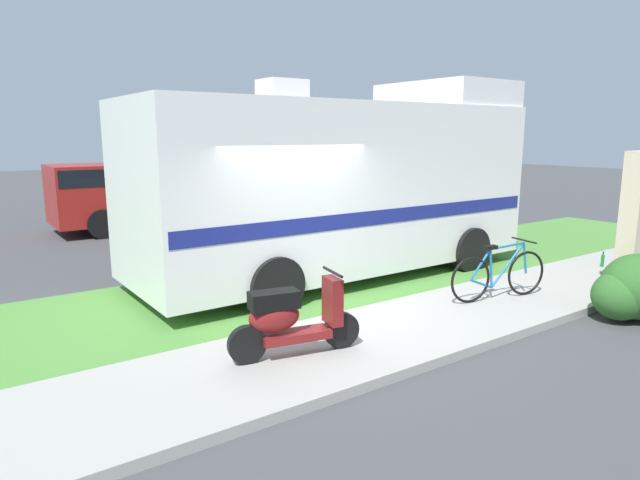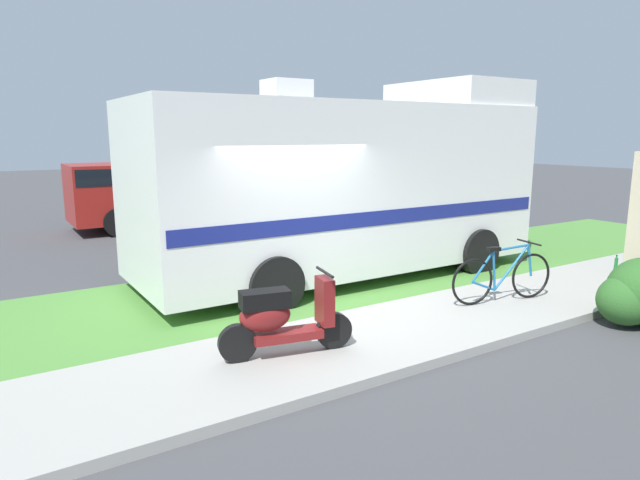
{
  "view_description": "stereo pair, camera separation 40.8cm",
  "coord_description": "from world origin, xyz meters",
  "px_view_note": "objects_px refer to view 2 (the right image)",
  "views": [
    {
      "loc": [
        -4.37,
        -6.26,
        2.65
      ],
      "look_at": [
        0.29,
        0.3,
        1.1
      ],
      "focal_mm": 30.85,
      "sensor_mm": 36.0,
      "label": 1
    },
    {
      "loc": [
        -4.03,
        -6.49,
        2.65
      ],
      "look_at": [
        0.29,
        0.3,
        1.1
      ],
      "focal_mm": 30.85,
      "sensor_mm": 36.0,
      "label": 2
    }
  ],
  "objects_px": {
    "bicycle": "(502,276)",
    "bottle_green": "(616,264)",
    "motorhome_rv": "(346,184)",
    "scooter": "(282,318)",
    "pickup_truck_near": "(318,196)",
    "pickup_truck_far": "(148,194)"
  },
  "relations": [
    {
      "from": "bicycle",
      "to": "pickup_truck_far",
      "type": "relative_size",
      "value": 0.33
    },
    {
      "from": "motorhome_rv",
      "to": "bottle_green",
      "type": "distance_m",
      "value": 5.34
    },
    {
      "from": "pickup_truck_far",
      "to": "scooter",
      "type": "bearing_deg",
      "value": -97.53
    },
    {
      "from": "motorhome_rv",
      "to": "bicycle",
      "type": "relative_size",
      "value": 4.24
    },
    {
      "from": "motorhome_rv",
      "to": "bottle_green",
      "type": "xyz_separation_m",
      "value": [
        4.33,
        -2.74,
        -1.51
      ]
    },
    {
      "from": "bicycle",
      "to": "bottle_green",
      "type": "height_order",
      "value": "bicycle"
    },
    {
      "from": "bottle_green",
      "to": "scooter",
      "type": "bearing_deg",
      "value": -178.51
    },
    {
      "from": "scooter",
      "to": "bicycle",
      "type": "xyz_separation_m",
      "value": [
        3.85,
        0.03,
        -0.06
      ]
    },
    {
      "from": "pickup_truck_far",
      "to": "pickup_truck_near",
      "type": "bearing_deg",
      "value": -41.43
    },
    {
      "from": "bottle_green",
      "to": "pickup_truck_near",
      "type": "bearing_deg",
      "value": 107.44
    },
    {
      "from": "bicycle",
      "to": "pickup_truck_far",
      "type": "bearing_deg",
      "value": 103.28
    },
    {
      "from": "bicycle",
      "to": "pickup_truck_near",
      "type": "distance_m",
      "value": 7.32
    },
    {
      "from": "pickup_truck_near",
      "to": "pickup_truck_far",
      "type": "bearing_deg",
      "value": 138.57
    },
    {
      "from": "pickup_truck_near",
      "to": "motorhome_rv",
      "type": "bearing_deg",
      "value": -116.22
    },
    {
      "from": "scooter",
      "to": "pickup_truck_far",
      "type": "relative_size",
      "value": 0.3
    },
    {
      "from": "motorhome_rv",
      "to": "bicycle",
      "type": "xyz_separation_m",
      "value": [
        0.9,
        -2.89,
        -1.24
      ]
    },
    {
      "from": "scooter",
      "to": "pickup_truck_near",
      "type": "distance_m",
      "value": 8.84
    },
    {
      "from": "motorhome_rv",
      "to": "pickup_truck_far",
      "type": "xyz_separation_m",
      "value": [
        -1.57,
        7.56,
        -0.77
      ]
    },
    {
      "from": "bicycle",
      "to": "bottle_green",
      "type": "relative_size",
      "value": 5.96
    },
    {
      "from": "scooter",
      "to": "pickup_truck_near",
      "type": "xyz_separation_m",
      "value": [
        5.07,
        7.23,
        0.43
      ]
    },
    {
      "from": "motorhome_rv",
      "to": "pickup_truck_near",
      "type": "relative_size",
      "value": 1.33
    },
    {
      "from": "scooter",
      "to": "bottle_green",
      "type": "relative_size",
      "value": 5.4
    }
  ]
}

